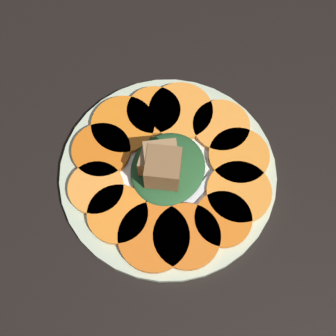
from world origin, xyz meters
The scene contains 16 objects.
table_slab centered at (0.00, 0.00, 1.00)cm, with size 120.00×120.00×2.00cm, color black.
plate centered at (0.00, 0.00, 2.52)cm, with size 29.07×29.07×1.05cm.
carrot_slice_0 centered at (7.10, 5.84, 3.53)cm, with size 7.55×7.55×0.87cm, color orange.
carrot_slice_1 centered at (3.21, 8.58, 3.53)cm, with size 8.84×8.84×0.87cm, color orange.
carrot_slice_2 centered at (-1.54, 9.32, 3.53)cm, with size 7.97×7.97×0.87cm, color orange.
carrot_slice_3 centered at (-6.57, 7.21, 3.53)cm, with size 7.31×7.31×0.87cm, color #F99438.
carrot_slice_4 centered at (-8.39, 2.95, 3.53)cm, with size 7.83×7.83×0.87cm, color orange.
carrot_slice_5 centered at (-8.92, -2.52, 3.53)cm, with size 9.06×9.06×0.87cm, color orange.
carrot_slice_6 centered at (-6.99, -6.17, 3.53)cm, with size 8.54×8.54×0.87cm, color orange.
carrot_slice_7 centered at (-2.92, -9.32, 3.53)cm, with size 7.35×7.35×0.87cm, color orange.
carrot_slice_8 centered at (1.35, -9.66, 3.53)cm, with size 8.51×8.51×0.87cm, color orange.
carrot_slice_9 centered at (6.10, -7.59, 3.53)cm, with size 8.18×8.18×0.87cm, color orange.
carrot_slice_10 centered at (9.18, -3.58, 3.53)cm, with size 7.92×7.92×0.87cm, color orange.
carrot_slice_11 centered at (8.73, 2.43, 3.53)cm, with size 9.02×9.02×0.87cm, color orange.
center_pile centered at (-0.52, 0.28, 5.44)cm, with size 10.71×9.64×5.99cm.
fork centered at (-0.67, -4.99, 3.30)cm, with size 16.85×6.14×0.40cm.
Camera 1 is at (-21.31, -10.78, 60.73)cm, focal length 50.00 mm.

